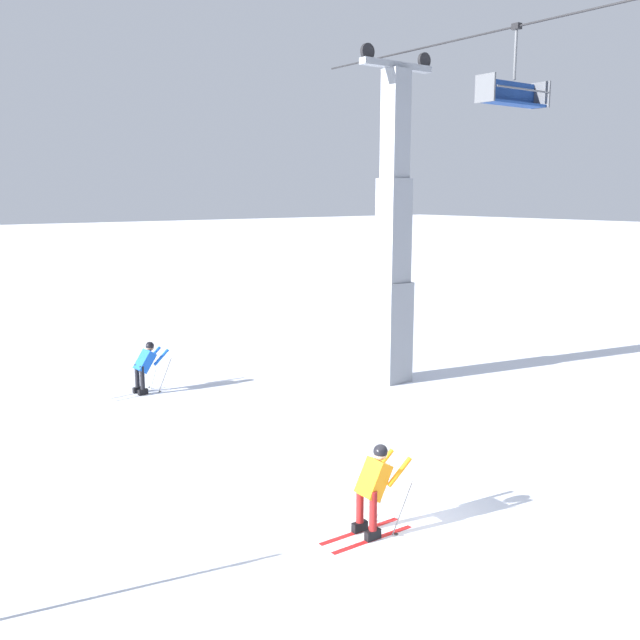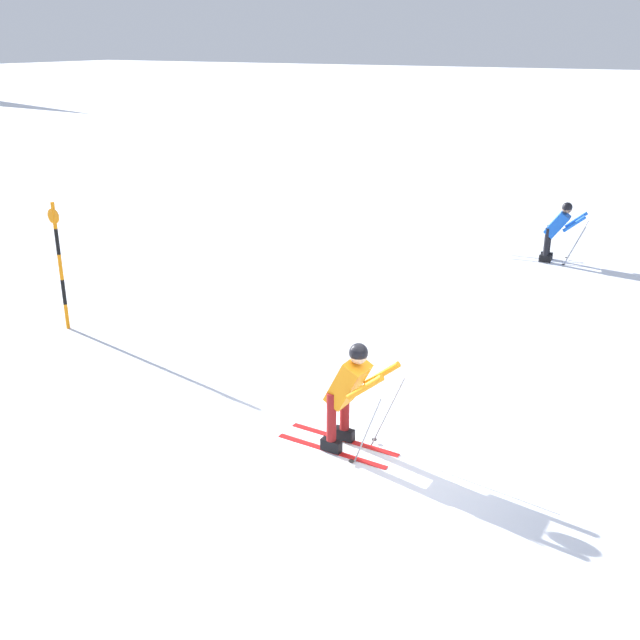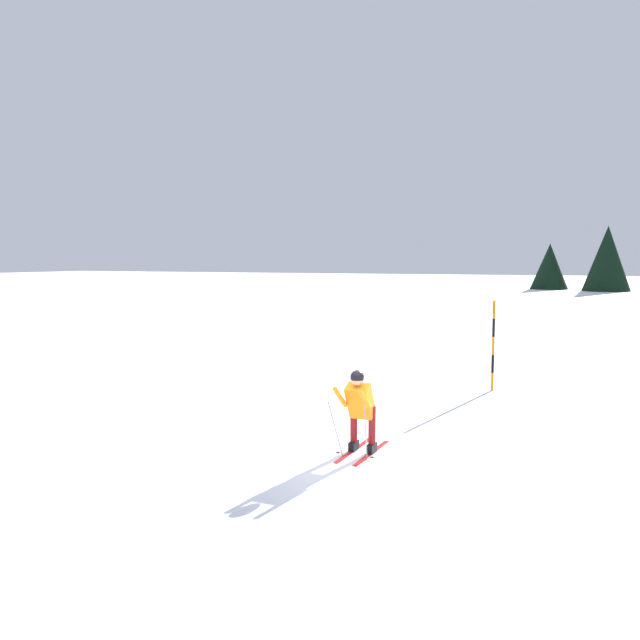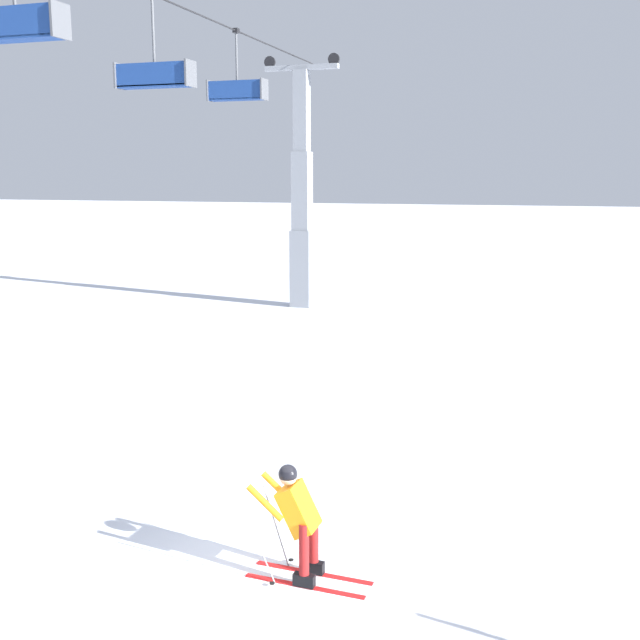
# 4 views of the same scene
# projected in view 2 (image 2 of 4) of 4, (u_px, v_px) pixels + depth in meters

# --- Properties ---
(ground_plane) EXTENTS (260.00, 260.00, 0.00)m
(ground_plane) POSITION_uv_depth(u_px,v_px,m) (380.00, 454.00, 9.85)
(ground_plane) COLOR white
(skier_carving_main) EXTENTS (0.72, 1.65, 1.68)m
(skier_carving_main) POSITION_uv_depth(u_px,v_px,m) (349.00, 388.00, 9.65)
(skier_carving_main) COLOR red
(skier_carving_main) RESTS_ON ground_plane
(trail_marker_pole) EXTENTS (0.07, 0.28, 2.40)m
(trail_marker_pole) POSITION_uv_depth(u_px,v_px,m) (60.00, 263.00, 13.63)
(trail_marker_pole) COLOR orange
(trail_marker_pole) RESTS_ON ground_plane
(skier_distant_uphill) EXTENTS (0.74, 1.77, 1.62)m
(skier_distant_uphill) POSITION_uv_depth(u_px,v_px,m) (558.00, 227.00, 17.95)
(skier_distant_uphill) COLOR white
(skier_distant_uphill) RESTS_ON ground_plane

